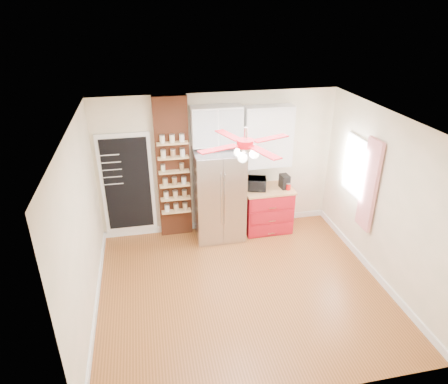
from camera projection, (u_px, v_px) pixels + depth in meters
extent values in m
plane|color=brown|center=(242.00, 288.00, 6.38)|extent=(4.50, 4.50, 0.00)
plane|color=white|center=(246.00, 124.00, 5.20)|extent=(4.50, 4.50, 0.00)
cube|color=beige|center=(218.00, 164.00, 7.55)|extent=(4.50, 0.02, 2.70)
cube|color=beige|center=(292.00, 308.00, 4.03)|extent=(4.50, 0.02, 2.70)
cube|color=beige|center=(82.00, 230.00, 5.38)|extent=(0.02, 4.00, 2.70)
cube|color=beige|center=(384.00, 200.00, 6.20)|extent=(0.02, 4.00, 2.70)
cube|color=white|center=(127.00, 184.00, 7.32)|extent=(0.95, 0.04, 1.95)
cube|color=black|center=(127.00, 185.00, 7.30)|extent=(0.82, 0.02, 1.78)
cube|color=brown|center=(173.00, 169.00, 7.33)|extent=(0.60, 0.16, 2.70)
cube|color=silver|center=(219.00, 195.00, 7.42)|extent=(0.90, 0.70, 1.75)
cube|color=white|center=(217.00, 126.00, 7.04)|extent=(0.90, 0.35, 0.70)
cube|color=maroon|center=(267.00, 210.00, 7.84)|extent=(0.90, 0.60, 0.86)
cube|color=tan|center=(268.00, 189.00, 7.64)|extent=(0.94, 0.64, 0.04)
cube|color=white|center=(268.00, 137.00, 7.36)|extent=(0.90, 0.30, 1.15)
cube|color=white|center=(356.00, 167.00, 6.90)|extent=(0.04, 0.75, 1.05)
cube|color=red|center=(369.00, 185.00, 6.45)|extent=(0.06, 0.40, 1.55)
cylinder|color=silver|center=(246.00, 135.00, 5.26)|extent=(0.05, 0.05, 0.20)
cylinder|color=#AD0A13|center=(245.00, 143.00, 5.32)|extent=(0.24, 0.24, 0.10)
sphere|color=white|center=(245.00, 155.00, 5.39)|extent=(0.13, 0.13, 0.13)
imported|color=black|center=(255.00, 184.00, 7.54)|extent=(0.49, 0.39, 0.24)
cube|color=black|center=(284.00, 181.00, 7.60)|extent=(0.17, 0.23, 0.27)
cylinder|color=#B20B09|center=(288.00, 187.00, 7.55)|extent=(0.10, 0.10, 0.13)
cylinder|color=#A5090D|center=(286.00, 182.00, 7.71)|extent=(0.13, 0.13, 0.15)
cylinder|color=beige|center=(163.00, 168.00, 7.16)|extent=(0.09, 0.09, 0.11)
cylinder|color=olive|center=(182.00, 167.00, 7.20)|extent=(0.11, 0.11, 0.12)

